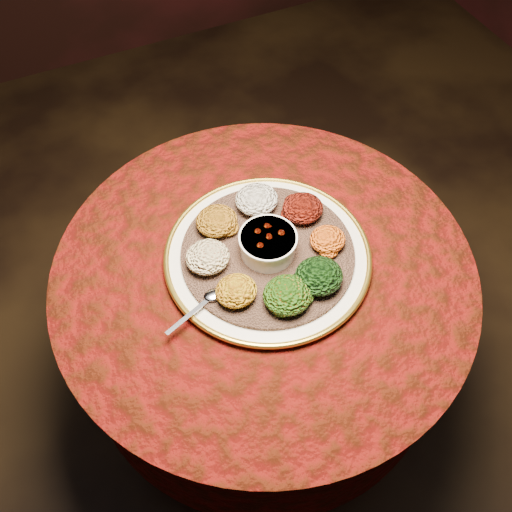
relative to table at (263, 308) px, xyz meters
name	(u,v)px	position (x,y,z in m)	size (l,w,h in m)	color
table	(263,308)	(0.00, 0.00, 0.00)	(0.96, 0.96, 0.73)	black
platter	(268,256)	(0.02, 0.02, 0.19)	(0.54, 0.54, 0.02)	white
injera	(268,253)	(0.02, 0.02, 0.20)	(0.39, 0.39, 0.01)	brown
stew_bowl	(268,243)	(0.02, 0.02, 0.24)	(0.13, 0.13, 0.05)	white
spoon	(210,298)	(-0.15, -0.04, 0.21)	(0.14, 0.07, 0.01)	silver
portion_ayib	(257,200)	(0.05, 0.15, 0.23)	(0.10, 0.10, 0.05)	white
portion_kitfo	(303,208)	(0.14, 0.08, 0.23)	(0.10, 0.09, 0.05)	black
portion_tikil	(328,239)	(0.15, -0.02, 0.23)	(0.08, 0.08, 0.04)	#CB7110
portion_gomen	(319,276)	(0.08, -0.10, 0.23)	(0.10, 0.10, 0.05)	black
portion_mixveg	(287,295)	(0.00, -0.12, 0.23)	(0.10, 0.10, 0.05)	#AA440A
portion_kik	(236,291)	(-0.09, -0.06, 0.23)	(0.09, 0.08, 0.04)	#BF9010
portion_timatim	(208,257)	(-0.12, 0.04, 0.23)	(0.10, 0.09, 0.05)	maroon
portion_shiro	(217,221)	(-0.06, 0.13, 0.23)	(0.10, 0.09, 0.05)	#9D5D12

